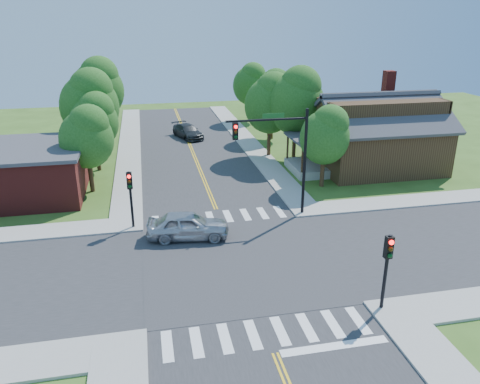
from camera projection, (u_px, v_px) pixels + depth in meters
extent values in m
plane|color=#38581B|center=(238.00, 263.00, 25.58)|extent=(100.00, 100.00, 0.00)
cube|color=#2D2D30|center=(238.00, 262.00, 25.58)|extent=(10.00, 90.00, 0.04)
cube|color=#2D2D30|center=(238.00, 262.00, 25.58)|extent=(90.00, 10.00, 0.04)
cube|color=#2D2D30|center=(238.00, 263.00, 25.58)|extent=(10.20, 10.20, 0.06)
cube|color=#9E9B93|center=(247.00, 141.00, 49.58)|extent=(2.20, 40.00, 0.14)
cube|color=#9E9B93|center=(129.00, 148.00, 47.26)|extent=(2.20, 40.00, 0.14)
cube|color=white|center=(156.00, 222.00, 30.44)|extent=(0.45, 2.00, 0.01)
cube|color=white|center=(174.00, 221.00, 30.67)|extent=(0.45, 2.00, 0.01)
cube|color=white|center=(192.00, 219.00, 30.89)|extent=(0.45, 2.00, 0.01)
cube|color=white|center=(210.00, 217.00, 31.12)|extent=(0.45, 2.00, 0.01)
cube|color=white|center=(228.00, 216.00, 31.35)|extent=(0.45, 2.00, 0.01)
cube|color=white|center=(245.00, 215.00, 31.58)|extent=(0.45, 2.00, 0.01)
cube|color=white|center=(263.00, 213.00, 31.81)|extent=(0.45, 2.00, 0.01)
cube|color=white|center=(280.00, 212.00, 32.04)|extent=(0.45, 2.00, 0.01)
cube|color=white|center=(167.00, 346.00, 19.10)|extent=(0.45, 2.00, 0.01)
cube|color=white|center=(196.00, 342.00, 19.33)|extent=(0.45, 2.00, 0.01)
cube|color=white|center=(225.00, 338.00, 19.56)|extent=(0.45, 2.00, 0.01)
cube|color=white|center=(253.00, 334.00, 19.78)|extent=(0.45, 2.00, 0.01)
cube|color=white|center=(280.00, 331.00, 20.01)|extent=(0.45, 2.00, 0.01)
cube|color=white|center=(307.00, 327.00, 20.24)|extent=(0.45, 2.00, 0.01)
cube|color=white|center=(333.00, 324.00, 20.47)|extent=(0.45, 2.00, 0.01)
cube|color=white|center=(358.00, 320.00, 20.70)|extent=(0.45, 2.00, 0.01)
cube|color=yellow|center=(188.00, 142.00, 49.55)|extent=(0.10, 37.50, 0.01)
cube|color=yellow|center=(189.00, 141.00, 49.59)|extent=(0.10, 37.50, 0.01)
cube|color=white|center=(334.00, 347.00, 19.11)|extent=(4.60, 0.45, 0.09)
cylinder|color=black|center=(304.00, 164.00, 30.48)|extent=(0.20, 0.20, 7.20)
cylinder|color=black|center=(267.00, 120.00, 28.92)|extent=(5.20, 0.14, 0.14)
cube|color=#19591E|center=(273.00, 116.00, 28.86)|extent=(1.40, 0.04, 0.30)
cube|color=black|center=(235.00, 131.00, 28.76)|extent=(0.34, 0.28, 1.05)
sphere|color=#FF0C0C|center=(236.00, 127.00, 28.49)|extent=(0.22, 0.22, 0.22)
sphere|color=#3F2605|center=(236.00, 132.00, 28.61)|extent=(0.22, 0.22, 0.22)
sphere|color=#05330F|center=(236.00, 137.00, 28.72)|extent=(0.22, 0.22, 0.22)
cylinder|color=black|center=(385.00, 274.00, 20.85)|extent=(0.16, 0.16, 3.80)
cube|color=black|center=(389.00, 247.00, 20.38)|extent=(0.34, 0.28, 1.05)
sphere|color=#FF0C0C|center=(392.00, 242.00, 20.11)|extent=(0.22, 0.22, 0.22)
sphere|color=#3F2605|center=(391.00, 249.00, 20.22)|extent=(0.22, 0.22, 0.22)
sphere|color=#05330F|center=(390.00, 256.00, 20.34)|extent=(0.22, 0.22, 0.22)
cylinder|color=black|center=(131.00, 201.00, 28.96)|extent=(0.16, 0.16, 3.80)
cube|color=black|center=(129.00, 181.00, 28.49)|extent=(0.34, 0.28, 1.05)
sphere|color=#FF0C0C|center=(129.00, 177.00, 28.22)|extent=(0.22, 0.22, 0.22)
sphere|color=#3F2605|center=(129.00, 182.00, 28.33)|extent=(0.22, 0.22, 0.22)
sphere|color=#05330F|center=(130.00, 187.00, 28.45)|extent=(0.22, 0.22, 0.22)
cube|color=#372013|center=(376.00, 145.00, 40.75)|extent=(10.00, 8.00, 4.00)
cube|color=#9E9B93|center=(306.00, 168.00, 40.14)|extent=(2.60, 4.50, 0.70)
cylinder|color=#372013|center=(302.00, 161.00, 37.65)|extent=(0.18, 0.18, 2.50)
cylinder|color=#372013|center=(288.00, 148.00, 41.31)|extent=(0.18, 0.18, 2.50)
cube|color=#38383D|center=(308.00, 138.00, 39.21)|extent=(2.80, 4.80, 0.18)
cube|color=maroon|center=(385.00, 118.00, 43.87)|extent=(0.90, 0.90, 7.11)
cube|color=maroon|center=(13.00, 174.00, 34.33)|extent=(10.00, 8.00, 3.50)
cube|color=#38383D|center=(8.00, 149.00, 33.67)|extent=(10.40, 8.40, 0.25)
cylinder|color=#382314|center=(322.00, 172.00, 36.49)|extent=(0.34, 0.34, 2.41)
ellipsoid|color=#1D4C16|center=(325.00, 138.00, 35.52)|extent=(3.81, 3.62, 4.19)
sphere|color=#1D4C16|center=(330.00, 123.00, 34.98)|extent=(2.79, 2.79, 2.79)
cylinder|color=#382314|center=(294.00, 143.00, 42.98)|extent=(0.34, 0.34, 3.21)
ellipsoid|color=#1D4C16|center=(296.00, 104.00, 41.68)|extent=(5.06, 4.81, 5.57)
sphere|color=#1D4C16|center=(300.00, 87.00, 41.01)|extent=(3.71, 3.71, 3.71)
cylinder|color=#382314|center=(272.00, 126.00, 50.40)|extent=(0.34, 0.34, 2.80)
ellipsoid|color=#1D4C16|center=(272.00, 97.00, 49.27)|extent=(4.41, 4.19, 4.86)
sphere|color=#1D4C16|center=(276.00, 84.00, 48.67)|extent=(3.24, 3.24, 3.24)
cylinder|color=#382314|center=(250.00, 111.00, 58.67)|extent=(0.34, 0.34, 2.71)
ellipsoid|color=#1D4C16|center=(250.00, 86.00, 57.58)|extent=(4.28, 4.07, 4.71)
sphere|color=#1D4C16|center=(253.00, 75.00, 56.99)|extent=(3.14, 3.14, 3.14)
cylinder|color=#382314|center=(91.00, 176.00, 35.41)|extent=(0.34, 0.34, 2.50)
ellipsoid|color=#1D4C16|center=(87.00, 139.00, 34.39)|extent=(3.95, 3.75, 4.34)
sphere|color=#1D4C16|center=(89.00, 124.00, 33.84)|extent=(2.90, 2.90, 2.90)
cylinder|color=#382314|center=(94.00, 147.00, 41.78)|extent=(0.34, 0.34, 3.19)
ellipsoid|color=#1D4C16|center=(90.00, 107.00, 40.49)|extent=(5.04, 4.79, 5.54)
sphere|color=#1D4C16|center=(91.00, 89.00, 39.82)|extent=(3.70, 3.70, 3.70)
cylinder|color=#382314|center=(102.00, 127.00, 48.86)|extent=(0.34, 0.34, 3.31)
ellipsoid|color=#1D4C16|center=(98.00, 91.00, 47.53)|extent=(5.22, 4.96, 5.75)
sphere|color=#1D4C16|center=(99.00, 75.00, 46.84)|extent=(3.83, 3.83, 3.83)
cylinder|color=#382314|center=(107.00, 115.00, 57.07)|extent=(0.34, 0.34, 2.35)
ellipsoid|color=#1D4C16|center=(105.00, 93.00, 56.12)|extent=(3.71, 3.52, 4.08)
sphere|color=#1D4C16|center=(106.00, 84.00, 55.60)|extent=(2.72, 2.72, 2.72)
cylinder|color=#382314|center=(269.00, 141.00, 44.17)|extent=(0.34, 0.34, 2.96)
ellipsoid|color=#1D4C16|center=(270.00, 106.00, 42.97)|extent=(4.67, 4.44, 5.14)
sphere|color=#1D4C16|center=(274.00, 90.00, 42.34)|extent=(3.43, 3.43, 3.43)
cylinder|color=#382314|center=(98.00, 156.00, 40.27)|extent=(0.34, 0.34, 2.55)
ellipsoid|color=#1D4C16|center=(94.00, 123.00, 39.24)|extent=(4.02, 3.82, 4.43)
sphere|color=#1D4C16|center=(96.00, 109.00, 38.68)|extent=(2.95, 2.95, 2.95)
imported|color=#BABCC1|center=(188.00, 226.00, 28.04)|extent=(3.31, 5.43, 1.67)
imported|color=#2B2E30|center=(188.00, 132.00, 50.89)|extent=(5.06, 6.15, 1.42)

